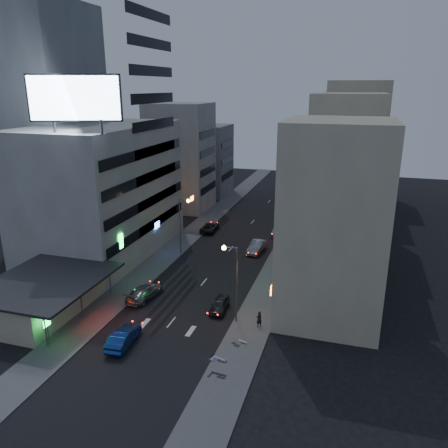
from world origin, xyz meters
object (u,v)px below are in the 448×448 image
at_px(parked_car_right_near, 220,305).
at_px(scooter_black_a, 227,369).
at_px(parked_car_left, 210,227).
at_px(parked_car_right_mid, 257,247).
at_px(scooter_black_b, 241,341).
at_px(scooter_silver_b, 248,338).
at_px(parked_car_right_far, 278,231).
at_px(person, 259,319).
at_px(scooter_blue, 228,355).
at_px(road_car_blue, 124,337).
at_px(road_car_silver, 144,292).
at_px(scooter_silver_a, 226,354).

relative_size(parked_car_right_near, scooter_black_a, 1.96).
relative_size(parked_car_right_near, parked_car_left, 0.81).
bearing_deg(parked_car_right_mid, scooter_black_b, -76.49).
distance_m(parked_car_left, scooter_black_a, 38.05).
bearing_deg(scooter_silver_b, scooter_black_a, -168.78).
relative_size(parked_car_left, scooter_black_a, 2.43).
xyz_separation_m(parked_car_right_near, scooter_black_a, (3.93, -10.47, 0.06)).
xyz_separation_m(parked_car_right_far, person, (3.19, -28.77, 0.25)).
relative_size(scooter_black_a, scooter_blue, 1.17).
bearing_deg(scooter_silver_b, parked_car_right_near, 56.43).
relative_size(parked_car_left, parked_car_right_far, 1.01).
bearing_deg(parked_car_right_far, road_car_blue, -102.22).
distance_m(parked_car_right_mid, road_car_silver, 19.92).
bearing_deg(parked_car_right_near, scooter_silver_a, -72.00).
xyz_separation_m(parked_car_right_far, scooter_black_a, (2.33, -37.07, 0.03)).
relative_size(parked_car_right_mid, road_car_silver, 0.92).
height_order(parked_car_right_near, person, person).
height_order(parked_car_left, scooter_silver_b, parked_car_left).
height_order(parked_car_right_near, road_car_silver, road_car_silver).
distance_m(parked_car_right_near, scooter_black_b, 7.11).
distance_m(scooter_silver_a, scooter_silver_b, 3.43).
bearing_deg(scooter_black_b, scooter_blue, -170.20).
bearing_deg(parked_car_right_mid, scooter_black_a, -77.89).
distance_m(parked_car_right_far, scooter_black_a, 37.14).
bearing_deg(scooter_black_b, parked_car_right_mid, 29.49).
xyz_separation_m(person, scooter_silver_b, (-0.39, -3.05, -0.34)).
distance_m(parked_car_right_far, road_car_silver, 28.41).
bearing_deg(road_car_blue, scooter_silver_a, 177.33).
xyz_separation_m(scooter_silver_a, scooter_silver_b, (1.15, 3.23, -0.07)).
distance_m(parked_car_right_far, scooter_silver_b, 31.95).
bearing_deg(scooter_silver_b, road_car_silver, 84.15).
height_order(parked_car_right_far, scooter_silver_b, parked_car_right_far).
xyz_separation_m(parked_car_left, scooter_black_a, (13.50, -35.57, 0.05)).
bearing_deg(scooter_silver_a, scooter_black_b, 0.18).
relative_size(parked_car_right_far, scooter_black_b, 3.05).
height_order(person, scooter_black_b, person).
bearing_deg(road_car_silver, road_car_blue, 113.25).
height_order(scooter_blue, scooter_black_b, scooter_blue).
relative_size(person, scooter_black_b, 1.04).
distance_m(scooter_black_a, scooter_blue, 2.09).
bearing_deg(scooter_blue, parked_car_right_mid, 13.33).
bearing_deg(road_car_silver, scooter_black_a, 148.55).
relative_size(parked_car_left, scooter_silver_b, 3.03).
xyz_separation_m(parked_car_right_mid, scooter_silver_b, (4.45, -23.26, -0.19)).
bearing_deg(parked_car_right_far, scooter_silver_a, -86.53).
xyz_separation_m(parked_car_right_far, road_car_silver, (-10.57, -26.37, 0.06)).
relative_size(parked_car_right_mid, scooter_blue, 2.80).
bearing_deg(parked_car_left, scooter_silver_b, 112.39).
bearing_deg(person, parked_car_left, -106.69).
relative_size(scooter_black_a, scooter_silver_a, 1.09).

